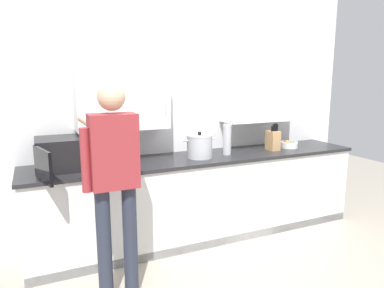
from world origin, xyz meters
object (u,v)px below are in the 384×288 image
at_px(knife_block, 273,140).
at_px(thermos_flask, 227,139).
at_px(microwave_oven, 65,153).
at_px(person_figure, 114,174).
at_px(stock_pot, 200,146).
at_px(fruit_bowl, 289,144).

bearing_deg(knife_block, thermos_flask, 179.94).
distance_m(microwave_oven, person_figure, 0.81).
bearing_deg(stock_pot, thermos_flask, 1.46).
bearing_deg(fruit_bowl, thermos_flask, -177.93).
relative_size(knife_block, person_figure, 0.18).
relative_size(microwave_oven, fruit_bowl, 4.00).
xyz_separation_m(microwave_oven, stock_pot, (1.30, -0.08, -0.02)).
bearing_deg(thermos_flask, person_figure, -153.07).
bearing_deg(microwave_oven, stock_pot, -3.53).
xyz_separation_m(fruit_bowl, person_figure, (-2.22, -0.72, 0.07)).
height_order(knife_block, stock_pot, knife_block).
distance_m(fruit_bowl, person_figure, 2.34).
bearing_deg(thermos_flask, stock_pot, -178.54).
relative_size(fruit_bowl, person_figure, 0.12).
height_order(microwave_oven, knife_block, knife_block).
xyz_separation_m(microwave_oven, person_figure, (0.27, -0.76, -0.03)).
height_order(fruit_bowl, thermos_flask, thermos_flask).
bearing_deg(stock_pot, knife_block, 0.48).
xyz_separation_m(microwave_oven, knife_block, (2.23, -0.07, -0.03)).
xyz_separation_m(fruit_bowl, thermos_flask, (-0.86, -0.03, 0.12)).
distance_m(fruit_bowl, thermos_flask, 0.87).
bearing_deg(fruit_bowl, knife_block, -173.04).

